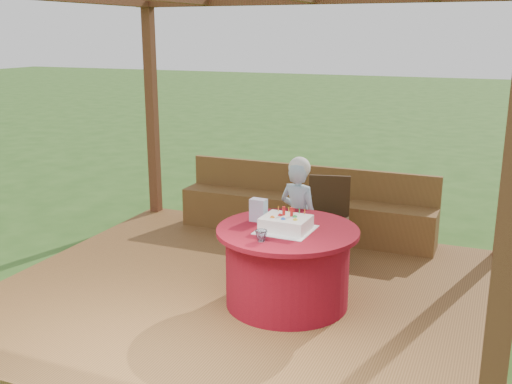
% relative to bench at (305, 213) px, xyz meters
% --- Properties ---
extents(ground, '(60.00, 60.00, 0.00)m').
position_rel_bench_xyz_m(ground, '(0.00, -1.72, -0.38)').
color(ground, '#2B521B').
rests_on(ground, ground).
extents(deck, '(4.50, 4.00, 0.12)m').
position_rel_bench_xyz_m(deck, '(0.00, -1.72, -0.32)').
color(deck, brown).
rests_on(deck, ground).
extents(pergola, '(4.50, 4.00, 2.72)m').
position_rel_bench_xyz_m(pergola, '(0.00, -1.72, 2.02)').
color(pergola, brown).
rests_on(pergola, deck).
extents(bench, '(3.00, 0.42, 0.80)m').
position_rel_bench_xyz_m(bench, '(0.00, 0.00, 0.00)').
color(bench, brown).
rests_on(bench, deck).
extents(table, '(1.22, 1.22, 0.69)m').
position_rel_bench_xyz_m(table, '(0.44, -1.82, 0.09)').
color(table, maroon).
rests_on(table, deck).
extents(chair, '(0.52, 0.52, 0.88)m').
position_rel_bench_xyz_m(chair, '(0.47, -0.67, 0.22)').
color(chair, '#322010').
rests_on(chair, deck).
extents(elderly_woman, '(0.47, 0.37, 1.17)m').
position_rel_bench_xyz_m(elderly_woman, '(0.30, -1.11, 0.33)').
color(elderly_woman, '#8BB6CF').
rests_on(elderly_woman, deck).
extents(birthday_cake, '(0.46, 0.46, 0.19)m').
position_rel_bench_xyz_m(birthday_cake, '(0.44, -1.86, 0.48)').
color(birthday_cake, white).
rests_on(birthday_cake, table).
extents(gift_bag, '(0.15, 0.10, 0.20)m').
position_rel_bench_xyz_m(gift_bag, '(0.13, -1.72, 0.53)').
color(gift_bag, '#D489BA').
rests_on(gift_bag, table).
extents(drinking_glass, '(0.13, 0.13, 0.09)m').
position_rel_bench_xyz_m(drinking_glass, '(0.35, -2.20, 0.47)').
color(drinking_glass, white).
rests_on(drinking_glass, table).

